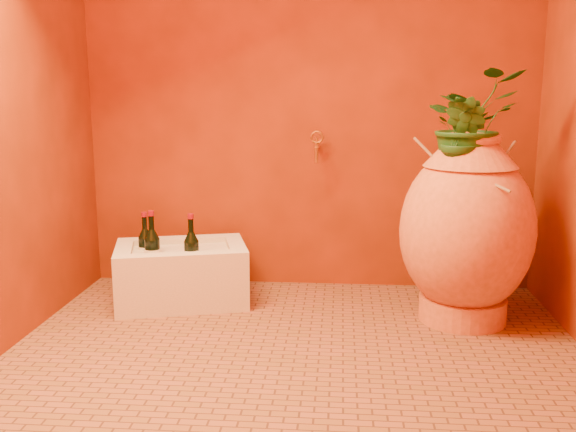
# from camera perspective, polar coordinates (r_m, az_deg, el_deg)

# --- Properties ---
(floor) EXTENTS (2.50, 2.50, 0.00)m
(floor) POSITION_cam_1_polar(r_m,az_deg,el_deg) (2.84, 0.70, -11.92)
(floor) COLOR brown
(floor) RESTS_ON ground
(wall_back) EXTENTS (2.50, 0.02, 2.50)m
(wall_back) POSITION_cam_1_polar(r_m,az_deg,el_deg) (3.61, 1.91, 13.34)
(wall_back) COLOR #622105
(wall_back) RESTS_ON ground
(amphora) EXTENTS (0.68, 0.68, 0.91)m
(amphora) POSITION_cam_1_polar(r_m,az_deg,el_deg) (3.19, 15.58, -1.18)
(amphora) COLOR orange
(amphora) RESTS_ON floor
(stone_basin) EXTENTS (0.77, 0.63, 0.31)m
(stone_basin) POSITION_cam_1_polar(r_m,az_deg,el_deg) (3.46, -9.45, -5.16)
(stone_basin) COLOR beige
(stone_basin) RESTS_ON floor
(wine_bottle_a) EXTENTS (0.08, 0.08, 0.31)m
(wine_bottle_a) POSITION_cam_1_polar(r_m,az_deg,el_deg) (3.48, -12.54, -2.89)
(wine_bottle_a) COLOR black
(wine_bottle_a) RESTS_ON stone_basin
(wine_bottle_b) EXTENTS (0.08, 0.08, 0.34)m
(wine_bottle_b) POSITION_cam_1_polar(r_m,az_deg,el_deg) (3.38, -11.95, -3.15)
(wine_bottle_b) COLOR black
(wine_bottle_b) RESTS_ON stone_basin
(wine_bottle_c) EXTENTS (0.08, 0.08, 0.33)m
(wine_bottle_c) POSITION_cam_1_polar(r_m,az_deg,el_deg) (3.31, -8.56, -3.37)
(wine_bottle_c) COLOR black
(wine_bottle_c) RESTS_ON stone_basin
(wall_tap) EXTENTS (0.07, 0.15, 0.17)m
(wall_tap) POSITION_cam_1_polar(r_m,az_deg,el_deg) (3.54, 2.57, 6.33)
(wall_tap) COLOR #A97927
(wall_tap) RESTS_ON wall_back
(plant_main) EXTENTS (0.56, 0.53, 0.49)m
(plant_main) POSITION_cam_1_polar(r_m,az_deg,el_deg) (3.13, 15.83, 7.98)
(plant_main) COLOR #184519
(plant_main) RESTS_ON amphora
(plant_side) EXTENTS (0.27, 0.27, 0.39)m
(plant_side) POSITION_cam_1_polar(r_m,az_deg,el_deg) (3.03, 15.31, 6.55)
(plant_side) COLOR #184519
(plant_side) RESTS_ON amphora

